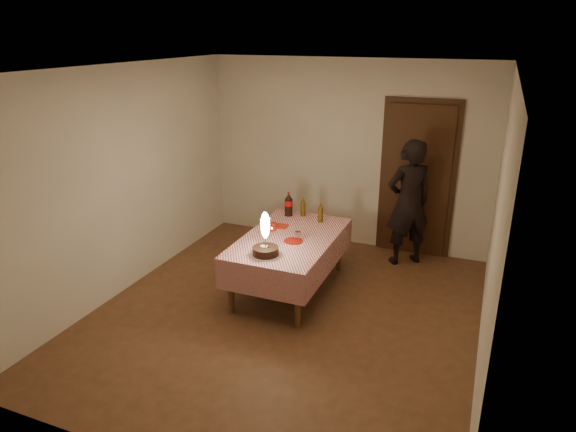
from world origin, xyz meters
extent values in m
cube|color=brown|center=(0.00, 0.00, 0.00)|extent=(4.00, 4.50, 0.01)
cube|color=silver|center=(0.00, 2.25, 1.30)|extent=(4.00, 0.04, 2.60)
cube|color=silver|center=(0.00, -2.25, 1.30)|extent=(4.00, 0.04, 2.60)
cube|color=silver|center=(-2.00, 0.00, 1.30)|extent=(0.04, 4.50, 2.60)
cube|color=silver|center=(2.00, 0.00, 1.30)|extent=(0.04, 4.50, 2.60)
cube|color=silver|center=(0.00, 0.00, 2.60)|extent=(4.00, 4.50, 0.04)
cube|color=#472814|center=(1.00, 2.22, 1.02)|extent=(0.85, 0.05, 2.05)
sphere|color=#B28C33|center=(0.68, 2.17, 1.00)|extent=(0.06, 0.06, 0.06)
cube|color=brown|center=(-0.17, 0.56, 0.65)|extent=(0.90, 1.60, 0.04)
cylinder|color=brown|center=(-0.56, -0.18, 0.31)|extent=(0.07, 0.07, 0.63)
cylinder|color=brown|center=(0.22, -0.18, 0.31)|extent=(0.07, 0.07, 0.63)
cylinder|color=brown|center=(-0.56, 1.30, 0.31)|extent=(0.07, 0.07, 0.63)
cylinder|color=brown|center=(0.22, 1.30, 0.31)|extent=(0.07, 0.07, 0.63)
cube|color=white|center=(-0.17, 0.56, 0.67)|extent=(1.02, 1.72, 0.01)
cube|color=white|center=(-0.17, -0.29, 0.50)|extent=(1.02, 0.01, 0.34)
cube|color=white|center=(-0.17, 1.41, 0.50)|extent=(1.02, 0.01, 0.34)
cube|color=white|center=(-0.67, 0.56, 0.50)|extent=(0.01, 1.72, 0.34)
cube|color=white|center=(0.33, 0.56, 0.50)|extent=(0.01, 1.72, 0.34)
cylinder|color=white|center=(-0.22, -0.01, 0.68)|extent=(0.35, 0.35, 0.01)
cylinder|color=black|center=(-0.22, -0.01, 0.73)|extent=(0.28, 0.28, 0.08)
cylinder|color=white|center=(-0.24, 0.00, 0.77)|extent=(0.07, 0.07, 0.00)
sphere|color=red|center=(-0.18, -0.02, 0.78)|extent=(0.02, 0.02, 0.02)
cube|color=#19721E|center=(-0.17, -0.03, 0.77)|extent=(0.02, 0.01, 0.00)
cube|color=#19721E|center=(-0.19, -0.04, 0.77)|extent=(0.01, 0.02, 0.00)
cylinder|color=#262628|center=(-0.22, -0.01, 0.83)|extent=(0.01, 0.01, 0.12)
ellipsoid|color=#FFF2BF|center=(-0.22, -0.01, 1.02)|extent=(0.09, 0.09, 0.29)
sphere|color=white|center=(-0.22, -0.01, 0.91)|extent=(0.04, 0.04, 0.04)
cylinder|color=#B8160C|center=(-0.08, 0.45, 0.68)|extent=(0.22, 0.22, 0.01)
cylinder|color=red|center=(-0.43, 0.66, 0.73)|extent=(0.08, 0.08, 0.10)
cylinder|color=silver|center=(-0.06, 0.53, 0.72)|extent=(0.07, 0.07, 0.09)
cube|color=red|center=(-0.38, 0.81, 0.69)|extent=(0.15, 0.15, 0.02)
cylinder|color=black|center=(-0.45, 1.23, 0.79)|extent=(0.10, 0.10, 0.22)
cylinder|color=red|center=(-0.45, 1.23, 0.85)|extent=(0.10, 0.10, 0.07)
cone|color=black|center=(-0.45, 1.23, 0.94)|extent=(0.10, 0.10, 0.08)
cylinder|color=red|center=(-0.45, 1.23, 0.98)|extent=(0.03, 0.03, 0.02)
cylinder|color=#533B0E|center=(-0.27, 1.28, 0.77)|extent=(0.06, 0.06, 0.18)
cone|color=#533B0E|center=(-0.27, 1.28, 0.89)|extent=(0.06, 0.06, 0.06)
cylinder|color=olive|center=(-0.27, 1.28, 0.92)|extent=(0.02, 0.02, 0.02)
cylinder|color=#533B0E|center=(0.00, 1.16, 0.77)|extent=(0.06, 0.06, 0.18)
cone|color=#533B0E|center=(0.00, 1.16, 0.89)|extent=(0.06, 0.06, 0.06)
cylinder|color=olive|center=(0.00, 1.16, 0.92)|extent=(0.02, 0.02, 0.02)
imported|color=black|center=(0.96, 1.85, 0.84)|extent=(0.73, 0.69, 1.67)
cube|color=black|center=(0.88, 1.95, 1.43)|extent=(0.16, 0.15, 0.10)
cylinder|color=black|center=(0.84, 2.01, 1.43)|extent=(0.11, 0.11, 0.08)
camera|label=1|loc=(1.88, -4.55, 2.94)|focal=32.00mm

